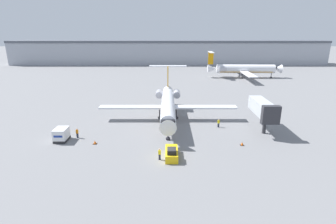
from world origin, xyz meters
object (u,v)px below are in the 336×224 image
luggage_cart (61,135)px  traffic_cone_right (242,144)px  worker_on_apron (77,133)px  airplane_parked_far_left (243,69)px  jet_bridge (263,109)px  pushback_tug (172,153)px  traffic_cone_left (95,142)px  worker_by_wing (218,123)px  worker_near_tug (160,154)px  airplane_main (168,104)px

luggage_cart → traffic_cone_right: bearing=-3.6°
worker_on_apron → airplane_parked_far_left: (48.24, 64.81, 2.71)m
traffic_cone_right → jet_bridge: size_ratio=0.06×
jet_bridge → worker_on_apron: bearing=-173.5°
luggage_cart → pushback_tug: bearing=-18.4°
worker_on_apron → traffic_cone_right: (29.60, -3.30, -0.68)m
worker_on_apron → airplane_parked_far_left: 80.84m
traffic_cone_left → traffic_cone_right: 25.67m
traffic_cone_left → airplane_parked_far_left: airplane_parked_far_left is taller
luggage_cart → worker_by_wing: bearing=13.1°
pushback_tug → luggage_cart: bearing=161.6°
worker_near_tug → pushback_tug: bearing=21.8°
worker_near_tug → worker_by_wing: worker_near_tug is taller
worker_on_apron → jet_bridge: size_ratio=0.18×
jet_bridge → worker_by_wing: bearing=169.0°
traffic_cone_right → jet_bridge: jet_bridge is taller
luggage_cart → traffic_cone_left: (6.34, -1.45, -0.88)m
worker_by_wing → worker_on_apron: worker_on_apron is taller
pushback_tug → luggage_cart: size_ratio=1.58×
worker_by_wing → traffic_cone_left: worker_by_wing is taller
pushback_tug → worker_on_apron: (-17.32, 7.85, 0.25)m
traffic_cone_right → worker_on_apron: bearing=173.6°
pushback_tug → traffic_cone_right: 13.11m
luggage_cart → traffic_cone_left: size_ratio=4.25×
pushback_tug → worker_on_apron: pushback_tug is taller
luggage_cart → traffic_cone_left: 6.57m
pushback_tug → traffic_cone_left: bearing=159.1°
worker_near_tug → jet_bridge: jet_bridge is taller
pushback_tug → traffic_cone_right: (12.29, 4.54, -0.43)m
traffic_cone_left → airplane_parked_far_left: bearing=56.7°
traffic_cone_left → jet_bridge: bearing=12.2°
worker_near_tug → traffic_cone_right: 15.11m
worker_by_wing → traffic_cone_left: (-23.18, -8.34, -0.63)m
pushback_tug → airplane_main: bearing=91.8°
pushback_tug → worker_by_wing: pushback_tug is taller
worker_by_wing → traffic_cone_left: 24.65m
airplane_parked_far_left → worker_by_wing: bearing=-109.6°
pushback_tug → traffic_cone_left: (-13.38, 5.12, -0.44)m
worker_near_tug → luggage_cart: bearing=157.8°
airplane_main → jet_bridge: bearing=-19.2°
worker_on_apron → jet_bridge: (35.29, 4.03, 3.46)m
airplane_parked_far_left → worker_on_apron: bearing=-126.7°
traffic_cone_left → traffic_cone_right: (25.67, -0.58, 0.01)m
pushback_tug → airplane_parked_far_left: size_ratio=0.14×
airplane_main → traffic_cone_left: airplane_main is taller
jet_bridge → luggage_cart: bearing=-172.0°
worker_on_apron → traffic_cone_left: (3.94, -2.73, -0.70)m
worker_near_tug → traffic_cone_left: size_ratio=2.70×
airplane_main → airplane_parked_far_left: airplane_parked_far_left is taller
worker_near_tug → worker_by_wing: bearing=50.6°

